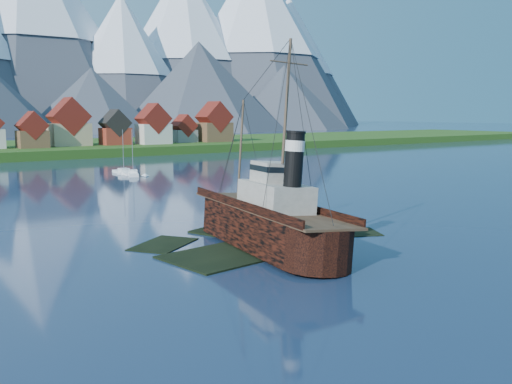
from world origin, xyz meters
TOP-DOWN VIEW (x-y plane):
  - ground at (0.00, 0.00)m, footprint 1400.00×1400.00m
  - shoal at (1.78, 2.15)m, footprint 31.71×21.24m
  - seawall at (0.00, 132.00)m, footprint 600.00×2.50m
  - tugboat_wreck at (-0.42, -0.48)m, footprint 6.92×29.83m
  - sailboat_d at (16.59, 75.42)m, footprint 4.77×8.56m
  - sailboat_e at (16.19, 80.21)m, footprint 2.58×9.74m

SIDE VIEW (x-z plane):
  - shoal at x=1.78m, z-range -0.92..0.22m
  - ground at x=0.00m, z-range 0.00..0.00m
  - seawall at x=0.00m, z-range -1.00..1.00m
  - sailboat_e at x=16.19m, z-range -5.38..5.88m
  - sailboat_d at x=16.59m, z-range -5.43..5.95m
  - tugboat_wreck at x=-0.42m, z-range -8.85..14.79m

